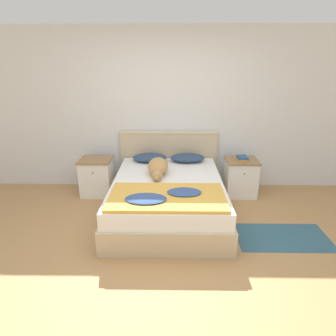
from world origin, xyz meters
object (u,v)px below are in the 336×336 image
Objects in this scene: pillow_left at (150,158)px; dog at (158,167)px; nightstand_left at (97,176)px; pillow_right at (187,158)px; bed at (168,198)px; book_stack at (242,158)px; nightstand_right at (241,177)px.

pillow_left is 0.59m from dog.
pillow_right is (1.45, 0.10, 0.29)m from nightstand_left.
nightstand_left is at bearing -173.40° from pillow_left.
bed is 0.45m from dog.
pillow_left and pillow_right have the same top height.
book_stack is (1.14, 0.69, 0.36)m from bed.
pillow_left reaches higher than nightstand_right.
bed is at bearing -110.70° from pillow_right.
bed is 0.91m from pillow_right.
nightstand_right is at bearing -3.87° from pillow_left.
nightstand_left is 0.83× the size of dog.
nightstand_right is (1.15, 0.70, 0.04)m from bed.
dog is 3.17× the size of book_stack.
nightstand_right is 1.09× the size of pillow_left.
pillow_left is 0.60m from pillow_right.
nightstand_right is 0.83× the size of dog.
bed is 3.73× the size of pillow_left.
pillow_left is at bearing 180.00° from pillow_right.
nightstand_left is (-1.15, 0.70, 0.04)m from bed.
pillow_left is 0.76× the size of dog.
pillow_right is 0.85m from book_stack.
book_stack reaches higher than nightstand_right.
pillow_left is (-1.45, 0.10, 0.29)m from nightstand_right.
dog is at bearing -127.98° from pillow_right.
bed is at bearing -148.64° from nightstand_right.
dog is 1.37m from book_stack.
pillow_right reaches higher than bed.
pillow_left is at bearing 110.70° from bed.
pillow_right and book_stack have the same top height.
book_stack is (2.29, -0.01, 0.32)m from nightstand_left.
nightstand_right is 0.90m from pillow_right.
nightstand_left and nightstand_right have the same top height.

